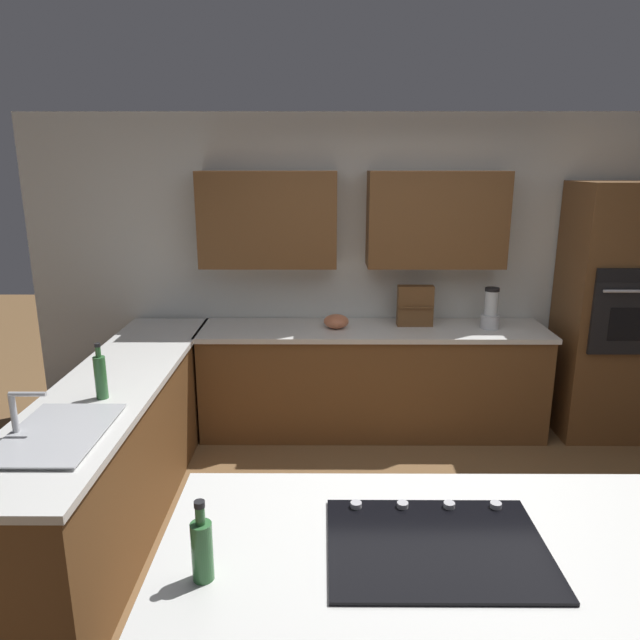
{
  "coord_description": "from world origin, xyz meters",
  "views": [
    {
      "loc": [
        0.51,
        2.87,
        2.2
      ],
      "look_at": [
        0.53,
        -1.25,
        1.09
      ],
      "focal_mm": 32.85,
      "sensor_mm": 36.0,
      "label": 1
    }
  ],
  "objects_px": {
    "dish_soap_bottle": "(101,376)",
    "oil_bottle": "(202,548)",
    "sink_unit": "(55,432)",
    "cooktop": "(437,545)",
    "mixing_bowl": "(336,321)",
    "spice_rack": "(415,306)",
    "blender": "(491,311)",
    "wall_oven": "(615,313)"
  },
  "relations": [
    {
      "from": "blender",
      "to": "dish_soap_bottle",
      "type": "distance_m",
      "value": 3.01
    },
    {
      "from": "mixing_bowl",
      "to": "oil_bottle",
      "type": "bearing_deg",
      "value": 80.59
    },
    {
      "from": "sink_unit",
      "to": "cooktop",
      "type": "bearing_deg",
      "value": 153.46
    },
    {
      "from": "wall_oven",
      "to": "spice_rack",
      "type": "relative_size",
      "value": 6.16
    },
    {
      "from": "spice_rack",
      "to": "dish_soap_bottle",
      "type": "bearing_deg",
      "value": 37.66
    },
    {
      "from": "spice_rack",
      "to": "oil_bottle",
      "type": "xyz_separation_m",
      "value": [
        1.14,
        3.06,
        -0.06
      ]
    },
    {
      "from": "blender",
      "to": "spice_rack",
      "type": "height_order",
      "value": "same"
    },
    {
      "from": "spice_rack",
      "to": "blender",
      "type": "bearing_deg",
      "value": 172.61
    },
    {
      "from": "dish_soap_bottle",
      "to": "oil_bottle",
      "type": "relative_size",
      "value": 1.16
    },
    {
      "from": "spice_rack",
      "to": "wall_oven",
      "type": "bearing_deg",
      "value": 176.99
    },
    {
      "from": "wall_oven",
      "to": "spice_rack",
      "type": "bearing_deg",
      "value": -3.01
    },
    {
      "from": "wall_oven",
      "to": "mixing_bowl",
      "type": "height_order",
      "value": "wall_oven"
    },
    {
      "from": "blender",
      "to": "oil_bottle",
      "type": "height_order",
      "value": "blender"
    },
    {
      "from": "sink_unit",
      "to": "spice_rack",
      "type": "bearing_deg",
      "value": -135.55
    },
    {
      "from": "cooktop",
      "to": "dish_soap_bottle",
      "type": "bearing_deg",
      "value": -38.88
    },
    {
      "from": "cooktop",
      "to": "blender",
      "type": "height_order",
      "value": "blender"
    },
    {
      "from": "cooktop",
      "to": "oil_bottle",
      "type": "xyz_separation_m",
      "value": [
        0.78,
        0.16,
        0.1
      ]
    },
    {
      "from": "cooktop",
      "to": "oil_bottle",
      "type": "bearing_deg",
      "value": 11.78
    },
    {
      "from": "blender",
      "to": "oil_bottle",
      "type": "distance_m",
      "value": 3.46
    },
    {
      "from": "wall_oven",
      "to": "dish_soap_bottle",
      "type": "bearing_deg",
      "value": 22.17
    },
    {
      "from": "sink_unit",
      "to": "cooktop",
      "type": "relative_size",
      "value": 0.92
    },
    {
      "from": "mixing_bowl",
      "to": "cooktop",
      "type": "bearing_deg",
      "value": 95.87
    },
    {
      "from": "cooktop",
      "to": "oil_bottle",
      "type": "relative_size",
      "value": 2.7
    },
    {
      "from": "mixing_bowl",
      "to": "oil_bottle",
      "type": "xyz_separation_m",
      "value": [
        0.49,
        2.98,
        0.06
      ]
    },
    {
      "from": "sink_unit",
      "to": "spice_rack",
      "type": "height_order",
      "value": "spice_rack"
    },
    {
      "from": "spice_rack",
      "to": "dish_soap_bottle",
      "type": "height_order",
      "value": "spice_rack"
    },
    {
      "from": "cooktop",
      "to": "spice_rack",
      "type": "relative_size",
      "value": 2.27
    },
    {
      "from": "cooktop",
      "to": "oil_bottle",
      "type": "distance_m",
      "value": 0.81
    },
    {
      "from": "wall_oven",
      "to": "cooktop",
      "type": "bearing_deg",
      "value": 55.14
    },
    {
      "from": "blender",
      "to": "oil_bottle",
      "type": "xyz_separation_m",
      "value": [
        1.74,
        2.98,
        -0.03
      ]
    },
    {
      "from": "sink_unit",
      "to": "dish_soap_bottle",
      "type": "bearing_deg",
      "value": -96.95
    },
    {
      "from": "wall_oven",
      "to": "mixing_bowl",
      "type": "bearing_deg",
      "value": -0.16
    },
    {
      "from": "mixing_bowl",
      "to": "spice_rack",
      "type": "height_order",
      "value": "spice_rack"
    },
    {
      "from": "spice_rack",
      "to": "oil_bottle",
      "type": "bearing_deg",
      "value": 69.5
    },
    {
      "from": "spice_rack",
      "to": "sink_unit",
      "type": "bearing_deg",
      "value": 44.45
    },
    {
      "from": "cooktop",
      "to": "dish_soap_bottle",
      "type": "relative_size",
      "value": 2.32
    },
    {
      "from": "wall_oven",
      "to": "oil_bottle",
      "type": "distance_m",
      "value": 4.05
    },
    {
      "from": "wall_oven",
      "to": "sink_unit",
      "type": "height_order",
      "value": "wall_oven"
    },
    {
      "from": "wall_oven",
      "to": "spice_rack",
      "type": "xyz_separation_m",
      "value": [
        1.6,
        -0.08,
        0.03
      ]
    },
    {
      "from": "mixing_bowl",
      "to": "sink_unit",
      "type": "bearing_deg",
      "value": 53.93
    },
    {
      "from": "sink_unit",
      "to": "mixing_bowl",
      "type": "height_order",
      "value": "sink_unit"
    },
    {
      "from": "wall_oven",
      "to": "cooktop",
      "type": "distance_m",
      "value": 3.43
    }
  ]
}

